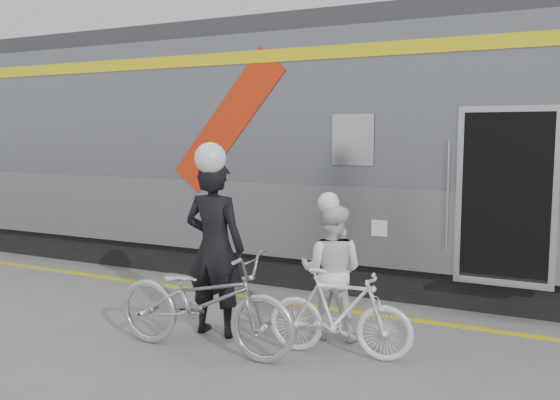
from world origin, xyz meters
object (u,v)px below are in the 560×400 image
Objects in this scene: bicycle_left at (203,301)px; woman at (332,271)px; bicycle_right at (339,313)px; man at (215,248)px.

bicycle_left is 1.39× the size of woman.
woman reaches higher than bicycle_right.
bicycle_left is 1.38× the size of bicycle_right.
bicycle_left is at bearing 38.05° from woman.
woman reaches higher than bicycle_left.
bicycle_left is (0.20, -0.55, -0.46)m from man.
bicycle_left is 1.45m from bicycle_right.
man is 1.65m from bicycle_right.
bicycle_right is at bearing -70.73° from bicycle_left.
woman is at bearing 21.23° from bicycle_right.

